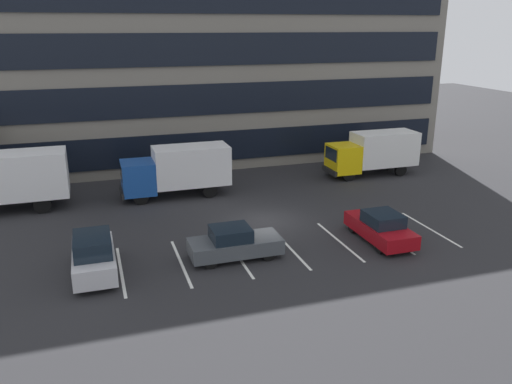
% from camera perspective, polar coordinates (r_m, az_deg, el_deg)
% --- Properties ---
extents(ground_plane, '(120.00, 120.00, 0.00)m').
position_cam_1_polar(ground_plane, '(30.19, 0.92, -3.20)').
color(ground_plane, '#262628').
extents(office_building, '(39.64, 13.19, 21.60)m').
position_cam_1_polar(office_building, '(45.53, -6.72, 17.67)').
color(office_building, slate).
rests_on(office_building, ground_plane).
extents(lot_markings, '(16.94, 5.40, 0.01)m').
position_cam_1_polar(lot_markings, '(26.71, 3.74, -6.14)').
color(lot_markings, silver).
rests_on(lot_markings, ground_plane).
extents(box_truck_blue, '(7.12, 2.36, 3.30)m').
position_cam_1_polar(box_truck_blue, '(34.46, -8.57, 2.53)').
color(box_truck_blue, '#194799').
rests_on(box_truck_blue, ground_plane).
extents(box_truck_white, '(7.74, 2.56, 3.59)m').
position_cam_1_polar(box_truck_white, '(34.69, -25.93, 1.27)').
color(box_truck_white, white).
rests_on(box_truck_white, ground_plane).
extents(box_truck_yellow, '(6.96, 2.30, 3.23)m').
position_cam_1_polar(box_truck_yellow, '(40.07, 12.80, 4.37)').
color(box_truck_yellow, yellow).
rests_on(box_truck_yellow, ground_plane).
extents(sedan_maroon, '(1.89, 4.51, 1.62)m').
position_cam_1_polar(sedan_maroon, '(27.98, 13.52, -3.79)').
color(sedan_maroon, maroon).
rests_on(sedan_maroon, ground_plane).
extents(suv_silver, '(1.84, 4.33, 1.96)m').
position_cam_1_polar(suv_silver, '(24.67, -17.40, -6.67)').
color(suv_silver, silver).
rests_on(suv_silver, ground_plane).
extents(sedan_charcoal, '(4.47, 1.87, 1.60)m').
position_cam_1_polar(sedan_charcoal, '(25.32, -2.40, -5.64)').
color(sedan_charcoal, '#474C51').
rests_on(sedan_charcoal, ground_plane).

